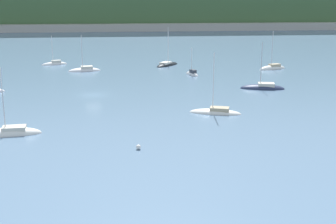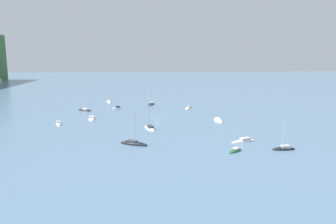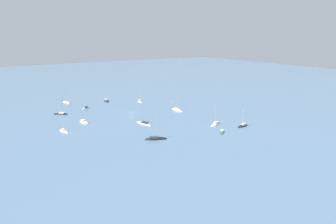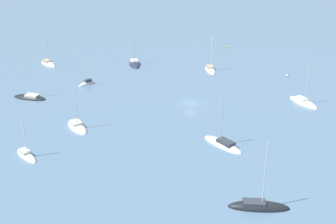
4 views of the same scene
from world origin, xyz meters
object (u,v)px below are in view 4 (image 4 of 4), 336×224
Objects in this scene: sailboat_12 at (223,145)px; sailboat_9 at (26,156)px; mooring_buoy_1 at (227,47)px; sailboat_0 at (87,84)px; sailboat_11 at (210,70)px; sailboat_2 at (258,207)px; sailboat_6 at (77,127)px; sailboat_1 at (48,64)px; mooring_buoy_0 at (287,76)px; sailboat_4 at (134,64)px; sailboat_3 at (303,103)px; sailboat_5 at (30,98)px.

sailboat_9 is at bearing 57.43° from sailboat_12.
sailboat_0 is at bearing 109.55° from mooring_buoy_1.
sailboat_0 is 33.16m from sailboat_11.
sailboat_6 is (36.47, 17.93, 0.02)m from sailboat_2.
mooring_buoy_1 is at bearing -46.76° from sailboat_12.
sailboat_0 is at bearing -75.19° from sailboat_11.
sailboat_1 is at bearing -95.69° from sailboat_0.
mooring_buoy_0 is (46.99, -38.48, 0.21)m from sailboat_2.
sailboat_9 is at bearing 126.70° from mooring_buoy_1.
sailboat_6 is 0.92× the size of sailboat_11.
sailboat_11 reaches higher than sailboat_1.
sailboat_9 is (28.18, 28.51, 0.03)m from sailboat_2.
sailboat_4 reaches higher than sailboat_9.
sailboat_9 is 69.58m from mooring_buoy_0.
sailboat_3 is at bearing 43.19° from sailboat_4.
sailboat_3 is at bearing 73.11° from sailboat_6.
sailboat_11 is 0.99× the size of sailboat_12.
mooring_buoy_1 is at bearing 166.44° from sailboat_3.
sailboat_12 reaches higher than sailboat_3.
sailboat_9 is at bearing 38.39° from sailboat_0.
sailboat_2 is 19.58m from sailboat_12.
sailboat_4 is 21.21m from sailboat_11.
sailboat_0 is 12.49× the size of mooring_buoy_1.
sailboat_4 is 0.94× the size of sailboat_5.
sailboat_11 is 19.96m from mooring_buoy_0.
sailboat_0 is 0.74× the size of sailboat_6.
sailboat_6 is 57.39m from mooring_buoy_0.
mooring_buoy_1 is at bearing 90.41° from sailboat_2.
sailboat_11 reaches higher than sailboat_4.
sailboat_5 reaches higher than sailboat_12.
sailboat_2 is (-60.63, -10.31, -0.05)m from sailboat_0.
sailboat_0 is at bearing -131.19° from sailboat_3.
sailboat_11 reaches higher than sailboat_3.
sailboat_0 is 0.67× the size of sailboat_12.
sailboat_11 is 18.27× the size of mooring_buoy_1.
sailboat_4 is at bearing 49.03° from sailboat_1.
sailboat_2 is at bearing -7.35° from sailboat_1.
sailboat_12 is at bearing 150.37° from mooring_buoy_1.
sailboat_9 is 0.79× the size of sailboat_12.
sailboat_11 is (-21.51, -39.19, 0.00)m from sailboat_1.
sailboat_2 is 40.08m from sailboat_9.
sailboat_9 is at bearing 121.69° from sailboat_5.
sailboat_12 is at bearing -71.47° from sailboat_3.
sailboat_5 reaches higher than sailboat_11.
mooring_buoy_0 is at bearing 150.45° from sailboat_3.
sailboat_6 is 28.53m from sailboat_12.
sailboat_11 is (59.38, -22.83, 0.02)m from sailboat_2.
sailboat_3 is at bearing -165.13° from sailboat_5.
sailboat_4 is 32.92m from mooring_buoy_1.
sailboat_2 reaches higher than sailboat_3.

